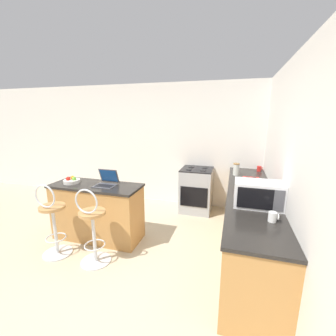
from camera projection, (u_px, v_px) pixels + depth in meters
ground_plane at (102, 268)px, 2.92m from camera, size 20.00×20.00×0.00m
wall_back at (162, 145)px, 4.97m from camera, size 12.00×0.06×2.60m
wall_right at (301, 188)px, 2.03m from camera, size 0.06×12.00×2.60m
breakfast_bar at (98, 211)px, 3.57m from camera, size 1.42×0.56×0.89m
counter_right at (249, 221)px, 3.24m from camera, size 0.64×3.01×0.89m
bar_stool_near at (53, 221)px, 3.10m from camera, size 0.40×0.40×1.07m
bar_stool_far at (93, 228)px, 2.92m from camera, size 0.40×0.40×1.07m
laptop at (107, 181)px, 3.44m from camera, size 0.32×0.30×0.24m
microwave at (258, 194)px, 2.62m from camera, size 0.54×0.33×0.30m
toaster at (251, 185)px, 3.16m from camera, size 0.24×0.24×0.18m
stove_range at (196, 190)px, 4.59m from camera, size 0.62×0.61×0.90m
storage_jar at (236, 169)px, 4.00m from camera, size 0.11×0.11×0.22m
fruit_bowl at (72, 181)px, 3.55m from camera, size 0.25×0.25×0.11m
mug_white at (273, 217)px, 2.26m from camera, size 0.10×0.08×0.10m
mug_red at (259, 169)px, 4.29m from camera, size 0.10×0.08×0.10m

